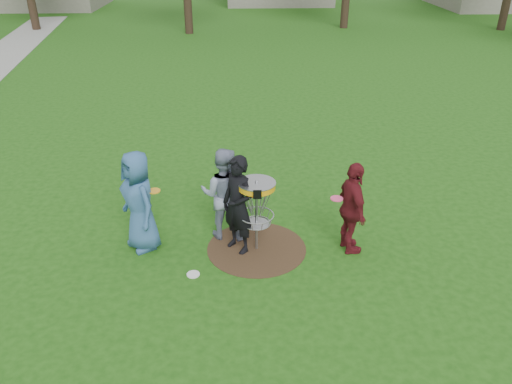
{
  "coord_description": "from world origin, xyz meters",
  "views": [
    {
      "loc": [
        -0.27,
        -7.53,
        5.12
      ],
      "look_at": [
        0.0,
        0.3,
        1.0
      ],
      "focal_mm": 35.0,
      "sensor_mm": 36.0,
      "label": 1
    }
  ],
  "objects_px": {
    "player_blue": "(139,201)",
    "disc_golf_basket": "(257,199)",
    "player_grey": "(224,194)",
    "player_maroon": "(352,209)",
    "player_black": "(238,205)"
  },
  "relations": [
    {
      "from": "player_blue",
      "to": "player_grey",
      "type": "relative_size",
      "value": 1.05
    },
    {
      "from": "player_blue",
      "to": "player_maroon",
      "type": "distance_m",
      "value": 3.71
    },
    {
      "from": "player_grey",
      "to": "player_blue",
      "type": "bearing_deg",
      "value": 21.03
    },
    {
      "from": "player_blue",
      "to": "player_black",
      "type": "relative_size",
      "value": 1.03
    },
    {
      "from": "player_black",
      "to": "player_maroon",
      "type": "height_order",
      "value": "player_black"
    },
    {
      "from": "player_blue",
      "to": "disc_golf_basket",
      "type": "relative_size",
      "value": 1.35
    },
    {
      "from": "player_blue",
      "to": "player_maroon",
      "type": "relative_size",
      "value": 1.09
    },
    {
      "from": "player_black",
      "to": "player_blue",
      "type": "bearing_deg",
      "value": -139.92
    },
    {
      "from": "player_black",
      "to": "disc_golf_basket",
      "type": "distance_m",
      "value": 0.34
    },
    {
      "from": "player_black",
      "to": "player_maroon",
      "type": "relative_size",
      "value": 1.06
    },
    {
      "from": "player_blue",
      "to": "player_grey",
      "type": "xyz_separation_m",
      "value": [
        1.46,
        0.32,
        -0.05
      ]
    },
    {
      "from": "player_black",
      "to": "player_grey",
      "type": "height_order",
      "value": "player_black"
    },
    {
      "from": "player_grey",
      "to": "player_maroon",
      "type": "distance_m",
      "value": 2.31
    },
    {
      "from": "player_maroon",
      "to": "disc_golf_basket",
      "type": "relative_size",
      "value": 1.24
    },
    {
      "from": "player_grey",
      "to": "disc_golf_basket",
      "type": "bearing_deg",
      "value": 149.17
    }
  ]
}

